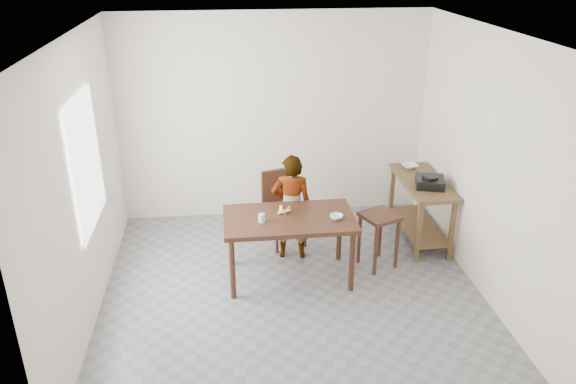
{
  "coord_description": "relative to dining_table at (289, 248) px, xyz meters",
  "views": [
    {
      "loc": [
        -0.64,
        -5.03,
        3.43
      ],
      "look_at": [
        0.0,
        0.4,
        1.0
      ],
      "focal_mm": 35.0,
      "sensor_mm": 36.0,
      "label": 1
    }
  ],
  "objects": [
    {
      "name": "wall_right",
      "position": [
        2.02,
        -0.3,
        0.98
      ],
      "size": [
        0.04,
        4.0,
        2.7
      ],
      "primitive_type": "cube",
      "color": "white",
      "rests_on": "ground"
    },
    {
      "name": "prep_counter",
      "position": [
        1.72,
        0.7,
        0.03
      ],
      "size": [
        0.5,
        1.2,
        0.8
      ],
      "primitive_type": null,
      "color": "brown",
      "rests_on": "floor"
    },
    {
      "name": "serving_bowl",
      "position": [
        1.69,
        1.12,
        0.45
      ],
      "size": [
        0.23,
        0.23,
        0.05
      ],
      "primitive_type": "imported",
      "rotation": [
        0.0,
        0.0,
        0.17
      ],
      "color": "white",
      "rests_on": "prep_counter"
    },
    {
      "name": "glass_tumbler",
      "position": [
        -0.3,
        -0.08,
        0.42
      ],
      "size": [
        0.08,
        0.08,
        0.09
      ],
      "primitive_type": "cylinder",
      "rotation": [
        0.0,
        0.0,
        -0.06
      ],
      "color": "silver",
      "rests_on": "dining_table"
    },
    {
      "name": "dining_chair",
      "position": [
        0.04,
        0.8,
        0.08
      ],
      "size": [
        0.55,
        0.55,
        0.91
      ],
      "primitive_type": null,
      "rotation": [
        0.0,
        0.0,
        0.3
      ],
      "color": "#3D2114",
      "rests_on": "floor"
    },
    {
      "name": "floor",
      "position": [
        0.0,
        -0.3,
        -0.4
      ],
      "size": [
        4.0,
        4.0,
        0.04
      ],
      "primitive_type": "cube",
      "color": "slate",
      "rests_on": "ground"
    },
    {
      "name": "small_bowl",
      "position": [
        0.49,
        -0.1,
        0.4
      ],
      "size": [
        0.15,
        0.15,
        0.04
      ],
      "primitive_type": "imported",
      "rotation": [
        0.0,
        0.0,
        -0.08
      ],
      "color": "white",
      "rests_on": "dining_table"
    },
    {
      "name": "stool",
      "position": [
        1.04,
        0.14,
        -0.05
      ],
      "size": [
        0.49,
        0.49,
        0.65
      ],
      "primitive_type": null,
      "rotation": [
        0.0,
        0.0,
        0.4
      ],
      "color": "#3D2114",
      "rests_on": "floor"
    },
    {
      "name": "wall_back",
      "position": [
        0.0,
        1.72,
        0.98
      ],
      "size": [
        4.0,
        0.04,
        2.7
      ],
      "primitive_type": "cube",
      "color": "white",
      "rests_on": "ground"
    },
    {
      "name": "ceiling",
      "position": [
        0.0,
        -0.3,
        2.35
      ],
      "size": [
        4.0,
        4.0,
        0.04
      ],
      "primitive_type": "cube",
      "color": "white",
      "rests_on": "wall_back"
    },
    {
      "name": "wall_front",
      "position": [
        0.0,
        -2.32,
        0.98
      ],
      "size": [
        4.0,
        0.04,
        2.7
      ],
      "primitive_type": "cube",
      "color": "white",
      "rests_on": "ground"
    },
    {
      "name": "dining_table",
      "position": [
        0.0,
        0.0,
        0.0
      ],
      "size": [
        1.4,
        0.8,
        0.75
      ],
      "primitive_type": null,
      "color": "#3D2114",
      "rests_on": "floor"
    },
    {
      "name": "gas_burner",
      "position": [
        1.73,
        0.51,
        0.48
      ],
      "size": [
        0.4,
        0.4,
        0.11
      ],
      "primitive_type": "cube",
      "rotation": [
        0.0,
        0.0,
        -0.27
      ],
      "color": "black",
      "rests_on": "prep_counter"
    },
    {
      "name": "child",
      "position": [
        0.08,
        0.47,
        0.27
      ],
      "size": [
        0.5,
        0.36,
        1.28
      ],
      "primitive_type": "imported",
      "rotation": [
        0.0,
        0.0,
        3.01
      ],
      "color": "white",
      "rests_on": "floor"
    },
    {
      "name": "banana",
      "position": [
        -0.04,
        0.09,
        0.4
      ],
      "size": [
        0.18,
        0.15,
        0.06
      ],
      "primitive_type": null,
      "rotation": [
        0.0,
        0.0,
        0.24
      ],
      "color": "#EBD859",
      "rests_on": "dining_table"
    },
    {
      "name": "wall_left",
      "position": [
        -2.02,
        -0.3,
        0.98
      ],
      "size": [
        0.04,
        4.0,
        2.7
      ],
      "primitive_type": "cube",
      "color": "white",
      "rests_on": "ground"
    },
    {
      "name": "window_pane",
      "position": [
        -1.97,
        -0.1,
        1.12
      ],
      "size": [
        0.02,
        1.1,
        1.3
      ],
      "primitive_type": "cube",
      "color": "white",
      "rests_on": "wall_left"
    }
  ]
}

